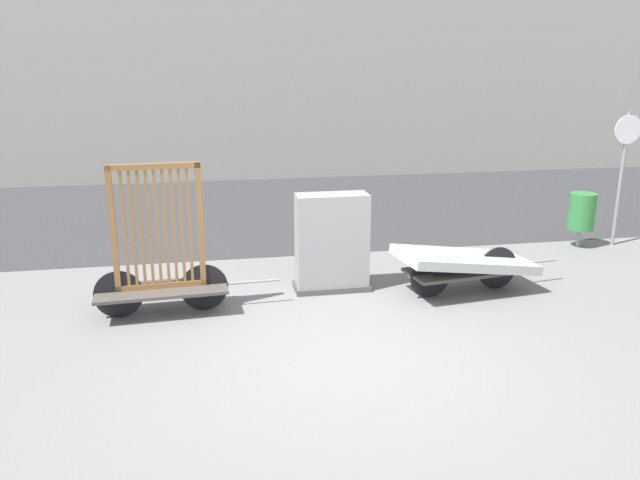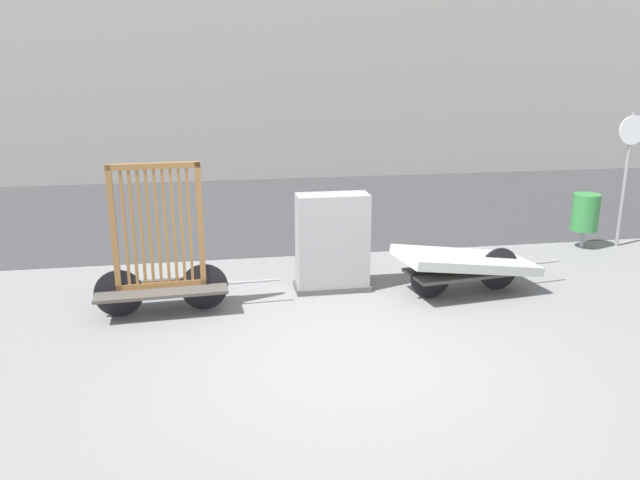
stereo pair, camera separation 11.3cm
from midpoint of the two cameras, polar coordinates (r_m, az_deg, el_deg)
ground_plane at (r=6.76m, az=2.89°, el=-10.78°), size 60.00×60.00×0.00m
road_strip at (r=13.55m, az=-3.78°, el=2.94°), size 56.00×7.04×0.01m
bike_cart_with_bedframe at (r=7.93m, az=-13.96°, el=-2.06°), size 2.31×0.75×1.89m
bike_cart_with_mattress at (r=8.65m, az=13.60°, el=-2.07°), size 2.48×1.10×0.67m
utility_cabinet at (r=8.51m, az=1.52°, el=-0.51°), size 1.03×0.47×1.34m
trash_bin at (r=11.40m, az=23.36°, el=2.33°), size 0.44×0.44×0.93m
sign_post at (r=11.62m, az=26.57°, el=6.34°), size 0.48×0.06×2.27m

